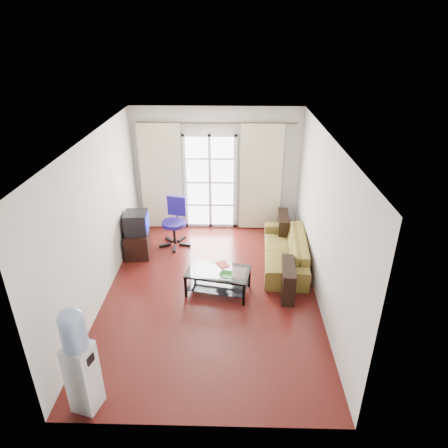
{
  "coord_description": "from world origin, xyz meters",
  "views": [
    {
      "loc": [
        0.37,
        -5.68,
        4.15
      ],
      "look_at": [
        0.21,
        0.35,
        1.15
      ],
      "focal_mm": 32.0,
      "sensor_mm": 36.0,
      "label": 1
    }
  ],
  "objects_px": {
    "crt_tv": "(135,223)",
    "tv_stand": "(138,243)",
    "sofa": "(285,250)",
    "water_cooler": "(79,358)",
    "task_chair": "(175,231)",
    "coffee_table": "(218,278)"
  },
  "relations": [
    {
      "from": "crt_tv",
      "to": "tv_stand",
      "type": "bearing_deg",
      "value": 97.3
    },
    {
      "from": "sofa",
      "to": "coffee_table",
      "type": "distance_m",
      "value": 1.58
    },
    {
      "from": "sofa",
      "to": "water_cooler",
      "type": "xyz_separation_m",
      "value": [
        -2.74,
        -3.33,
        0.48
      ]
    },
    {
      "from": "task_chair",
      "to": "water_cooler",
      "type": "relative_size",
      "value": 0.69
    },
    {
      "from": "sofa",
      "to": "water_cooler",
      "type": "relative_size",
      "value": 1.38
    },
    {
      "from": "sofa",
      "to": "tv_stand",
      "type": "height_order",
      "value": "sofa"
    },
    {
      "from": "sofa",
      "to": "coffee_table",
      "type": "relative_size",
      "value": 1.75
    },
    {
      "from": "crt_tv",
      "to": "task_chair",
      "type": "relative_size",
      "value": 0.49
    },
    {
      "from": "sofa",
      "to": "task_chair",
      "type": "xyz_separation_m",
      "value": [
        -2.22,
        0.7,
        0.01
      ]
    },
    {
      "from": "tv_stand",
      "to": "task_chair",
      "type": "relative_size",
      "value": 0.67
    },
    {
      "from": "coffee_table",
      "to": "water_cooler",
      "type": "xyz_separation_m",
      "value": [
        -1.49,
        -2.36,
        0.49
      ]
    },
    {
      "from": "tv_stand",
      "to": "water_cooler",
      "type": "bearing_deg",
      "value": -94.76
    },
    {
      "from": "crt_tv",
      "to": "task_chair",
      "type": "bearing_deg",
      "value": 27.52
    },
    {
      "from": "sofa",
      "to": "water_cooler",
      "type": "height_order",
      "value": "water_cooler"
    },
    {
      "from": "coffee_table",
      "to": "water_cooler",
      "type": "distance_m",
      "value": 2.84
    },
    {
      "from": "coffee_table",
      "to": "task_chair",
      "type": "height_order",
      "value": "task_chair"
    },
    {
      "from": "crt_tv",
      "to": "water_cooler",
      "type": "height_order",
      "value": "water_cooler"
    },
    {
      "from": "tv_stand",
      "to": "water_cooler",
      "type": "xyz_separation_m",
      "value": [
        0.18,
        -3.61,
        0.52
      ]
    },
    {
      "from": "water_cooler",
      "to": "coffee_table",
      "type": "bearing_deg",
      "value": 73.57
    },
    {
      "from": "coffee_table",
      "to": "crt_tv",
      "type": "relative_size",
      "value": 2.32
    },
    {
      "from": "sofa",
      "to": "tv_stand",
      "type": "distance_m",
      "value": 2.93
    },
    {
      "from": "coffee_table",
      "to": "crt_tv",
      "type": "xyz_separation_m",
      "value": [
        -1.66,
        1.24,
        0.44
      ]
    }
  ]
}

